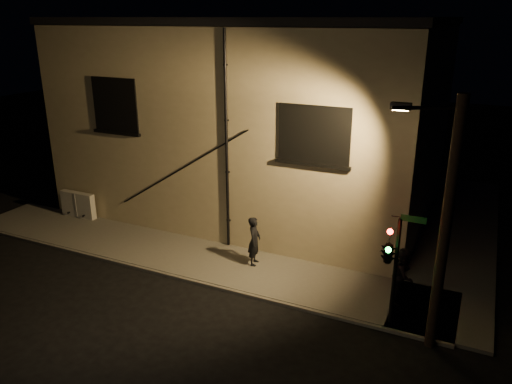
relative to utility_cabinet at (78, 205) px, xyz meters
The scene contains 8 objects.
ground 9.87m from the utility_cabinet, 15.92° to the right, with size 90.00×90.00×0.00m, color black.
sidewalk 10.84m from the utility_cabinet, ahead, with size 21.00×16.00×0.12m.
building 9.75m from the utility_cabinet, 44.22° to the left, with size 16.20×12.23×8.80m.
utility_cabinet is the anchor object (origin of this frame).
pedestrian_a 9.32m from the utility_cabinet, ahead, with size 0.68×0.44×1.86m, color black.
pedestrian_b 14.72m from the utility_cabinet, ahead, with size 0.90×0.70×1.86m, color black.
traffic_signal 14.71m from the utility_cabinet, ahead, with size 1.20×2.05×3.50m.
streetlamp_pole 16.26m from the utility_cabinet, 10.20° to the right, with size 2.02×1.39×7.11m.
Camera 1 is at (6.96, -13.09, 8.83)m, focal length 35.00 mm.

